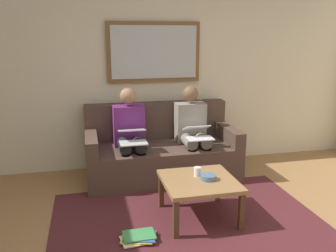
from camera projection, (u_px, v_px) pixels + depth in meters
wall_rear at (153, 71)px, 4.82m from camera, size 6.00×0.12×2.60m
area_rug at (188, 221)px, 3.48m from camera, size 2.60×1.80×0.01m
couch at (161, 151)px, 4.60m from camera, size 1.88×0.90×0.90m
framed_mirror at (154, 52)px, 4.67m from camera, size 1.23×0.05×0.78m
coffee_table at (199, 184)px, 3.47m from camera, size 0.70×0.70×0.40m
cup at (197, 171)px, 3.54m from camera, size 0.07×0.07×0.09m
bowl at (208, 177)px, 3.45m from camera, size 0.15×0.15×0.05m
person_left at (192, 129)px, 4.55m from camera, size 0.38×0.58×1.14m
laptop_white at (198, 132)px, 4.32m from camera, size 0.31×0.34×0.15m
person_right at (130, 132)px, 4.38m from camera, size 0.38×0.58×1.14m
laptop_silver at (132, 136)px, 4.14m from camera, size 0.31×0.35×0.15m
magazine_stack at (138, 238)px, 3.14m from camera, size 0.35×0.27×0.05m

